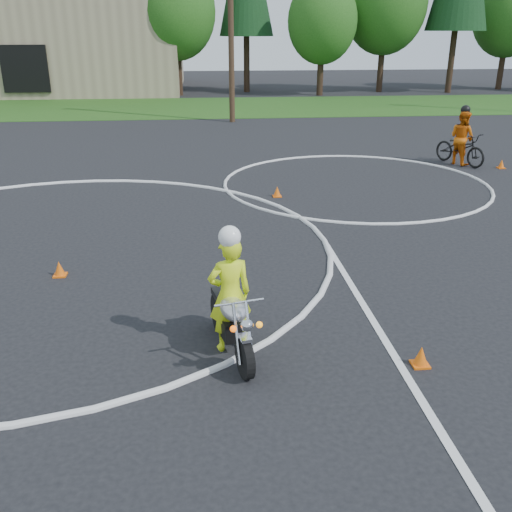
{
  "coord_description": "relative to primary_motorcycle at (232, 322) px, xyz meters",
  "views": [
    {
      "loc": [
        3.29,
        -8.76,
        4.42
      ],
      "look_at": [
        4.11,
        -0.47,
        1.1
      ],
      "focal_mm": 40.0,
      "sensor_mm": 36.0,
      "label": 1
    }
  ],
  "objects": [
    {
      "name": "primary_motorcycle",
      "position": [
        0.0,
        0.0,
        0.0
      ],
      "size": [
        0.71,
        1.96,
        1.04
      ],
      "rotation": [
        0.0,
        0.0,
        0.22
      ],
      "color": "black",
      "rests_on": "ground"
    },
    {
      "name": "rider_primary_grp",
      "position": [
        -0.01,
        0.13,
        0.43
      ],
      "size": [
        0.72,
        0.55,
        1.93
      ],
      "rotation": [
        0.0,
        0.0,
        0.22
      ],
      "color": "#E1FF1A",
      "rests_on": "ground"
    },
    {
      "name": "grass_strip",
      "position": [
        -3.66,
        28.5,
        -0.5
      ],
      "size": [
        120.0,
        10.0,
        0.02
      ],
      "primitive_type": "cube",
      "color": "#1E4714",
      "rests_on": "ground"
    },
    {
      "name": "traffic_cones",
      "position": [
        2.79,
        4.79,
        -0.37
      ],
      "size": [
        14.54,
        12.04,
        0.3
      ],
      "color": "orange",
      "rests_on": "ground"
    },
    {
      "name": "ground",
      "position": [
        -3.66,
        1.5,
        -0.51
      ],
      "size": [
        120.0,
        120.0,
        0.0
      ],
      "primitive_type": "plane",
      "color": "black",
      "rests_on": "ground"
    },
    {
      "name": "course_markings",
      "position": [
        -1.49,
        5.86,
        -0.5
      ],
      "size": [
        19.05,
        19.05,
        0.12
      ],
      "color": "silver",
      "rests_on": "ground"
    },
    {
      "name": "rider_second_grp",
      "position": [
        8.7,
        11.82,
        0.21
      ],
      "size": [
        1.55,
        2.23,
        2.03
      ],
      "rotation": [
        0.0,
        0.0,
        0.43
      ],
      "color": "black",
      "rests_on": "ground"
    },
    {
      "name": "utility_poles",
      "position": [
        1.34,
        22.5,
        4.69
      ],
      "size": [
        41.6,
        1.12,
        10.0
      ],
      "color": "#473321",
      "rests_on": "ground"
    }
  ]
}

